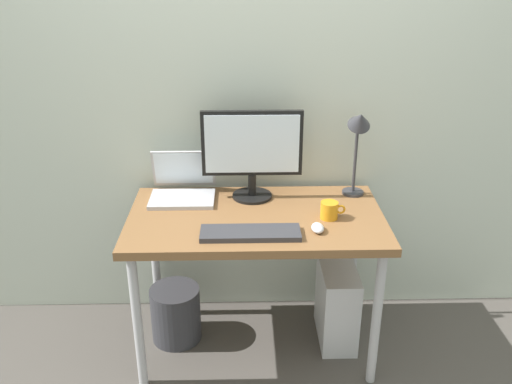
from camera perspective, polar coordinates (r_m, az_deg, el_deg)
ground_plane at (r=3.02m, az=0.00°, el=-15.38°), size 6.00×6.00×0.00m
back_wall at (r=2.81m, az=-0.21°, el=11.27°), size 4.40×0.04×2.60m
desk at (r=2.65m, az=0.00°, el=-3.86°), size 1.21×0.68×0.76m
monitor at (r=2.71m, az=-0.41°, el=4.39°), size 0.49×0.20×0.45m
laptop at (r=2.81m, az=-7.56°, el=0.63°), size 0.32×0.28×0.22m
desk_lamp at (r=2.74m, az=10.55°, el=5.97°), size 0.11×0.16×0.47m
keyboard at (r=2.43m, az=-0.58°, el=-4.26°), size 0.44×0.14×0.02m
mouse at (r=2.48m, az=6.38°, el=-3.70°), size 0.06×0.09×0.03m
coffee_mug at (r=2.59m, az=7.60°, el=-1.88°), size 0.12×0.08×0.08m
computer_tower at (r=2.98m, az=8.34°, el=-11.33°), size 0.18×0.36×0.42m
wastebasket at (r=3.01m, az=-8.27°, el=-12.31°), size 0.26×0.26×0.30m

